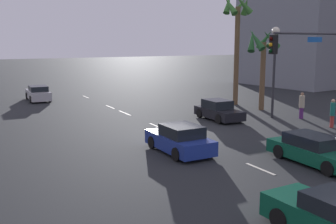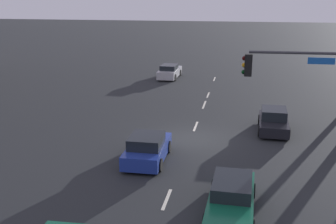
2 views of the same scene
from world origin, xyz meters
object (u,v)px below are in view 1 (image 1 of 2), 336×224
at_px(pedestrian_0, 302,105).
at_px(palm_tree_1, 237,24).
at_px(traffic_signal, 319,64).
at_px(palm_tree_2, 263,49).
at_px(car_3, 180,140).
at_px(streetlamp, 275,55).
at_px(car_1, 218,111).
at_px(car_2, 315,151).
at_px(car_0, 38,94).
at_px(pedestrian_1, 333,112).
at_px(building_3, 309,17).

relative_size(pedestrian_0, palm_tree_1, 0.20).
height_order(traffic_signal, palm_tree_2, palm_tree_2).
relative_size(car_3, streetlamp, 0.63).
distance_m(car_1, car_2, 10.78).
xyz_separation_m(car_0, streetlamp, (16.63, 13.17, 3.81)).
xyz_separation_m(traffic_signal, pedestrian_1, (-1.46, 3.14, -3.20)).
relative_size(car_1, car_3, 0.99).
relative_size(car_2, pedestrian_0, 2.51).
xyz_separation_m(car_3, pedestrian_1, (-0.51, 11.41, 0.33)).
relative_size(pedestrian_0, palm_tree_2, 0.29).
height_order(car_1, palm_tree_1, palm_tree_1).
distance_m(car_1, car_3, 8.99).
relative_size(car_3, traffic_signal, 0.67).
height_order(car_3, traffic_signal, traffic_signal).
height_order(palm_tree_1, building_3, building_3).
bearing_deg(car_3, pedestrian_1, 92.56).
bearing_deg(pedestrian_1, pedestrian_0, 169.87).
bearing_deg(pedestrian_1, traffic_signal, -65.02).
distance_m(car_2, car_3, 6.26).
bearing_deg(streetlamp, car_3, -64.97).
height_order(car_1, car_3, car_3).
bearing_deg(car_3, car_2, 44.77).
relative_size(traffic_signal, palm_tree_2, 0.94).
relative_size(car_3, pedestrian_0, 2.17).
distance_m(pedestrian_0, building_3, 26.05).
xyz_separation_m(streetlamp, building_3, (-15.70, 19.95, 3.91)).
bearing_deg(car_1, palm_tree_2, 107.80).
bearing_deg(car_2, palm_tree_1, 154.65).
bearing_deg(palm_tree_1, pedestrian_0, 1.83).
xyz_separation_m(car_0, car_3, (21.48, 2.79, 0.00)).
bearing_deg(building_3, car_1, -64.19).
xyz_separation_m(car_0, palm_tree_1, (10.47, 14.52, 6.20)).
height_order(pedestrian_1, palm_tree_2, palm_tree_2).
height_order(car_0, car_2, car_0).
xyz_separation_m(car_2, palm_tree_1, (-15.46, 7.32, 6.24)).
distance_m(car_0, palm_tree_1, 18.94).
height_order(car_3, palm_tree_1, palm_tree_1).
distance_m(traffic_signal, palm_tree_2, 9.52).
bearing_deg(car_3, streetlamp, 115.03).
distance_m(car_0, car_1, 18.01).
xyz_separation_m(pedestrian_0, pedestrian_1, (3.10, -0.55, -0.00)).
xyz_separation_m(streetlamp, palm_tree_2, (-2.97, 1.53, 0.36)).
distance_m(car_2, palm_tree_2, 14.98).
bearing_deg(car_0, car_2, 15.52).
xyz_separation_m(car_2, palm_tree_2, (-12.26, 7.51, 4.22)).
distance_m(car_3, traffic_signal, 9.04).
bearing_deg(car_3, palm_tree_1, 133.19).
xyz_separation_m(car_0, building_3, (0.94, 33.13, 7.72)).
bearing_deg(car_2, building_3, 133.94).
distance_m(car_0, pedestrian_0, 23.18).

